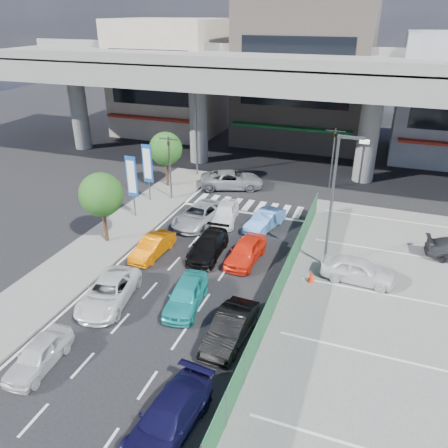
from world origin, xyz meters
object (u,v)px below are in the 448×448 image
at_px(taxi_teal_mid, 186,295).
at_px(traffic_cone, 311,276).
at_px(wagon_silver_front_left, 199,215).
at_px(sedan_black_mid, 208,246).
at_px(signboard_far, 148,165).
at_px(parked_sedan_white, 358,270).
at_px(sedan_white_mid_left, 109,292).
at_px(taxi_orange_left, 153,247).
at_px(street_lamp_right, 336,192).
at_px(signboard_near, 132,179).
at_px(traffic_light_left, 169,153).
at_px(crossing_wagon_silver, 232,180).
at_px(tree_near, 101,195).
at_px(taxi_orange_right, 246,251).
at_px(van_white_back_left, 39,355).
at_px(traffic_light_right, 334,144).
at_px(tree_far, 166,149).
at_px(sedan_white_front_mid, 225,213).
at_px(minivan_navy_back, 168,418).
at_px(hatch_black_mid_right, 230,328).
at_px(street_lamp_left, 198,125).
at_px(kei_truck_front_right, 265,220).

height_order(taxi_teal_mid, traffic_cone, taxi_teal_mid).
bearing_deg(wagon_silver_front_left, sedan_black_mid, -51.39).
bearing_deg(signboard_far, parked_sedan_white, -20.31).
xyz_separation_m(sedan_white_mid_left, taxi_orange_left, (-0.23, 5.18, -0.03)).
distance_m(street_lamp_right, sedan_black_mid, 8.41).
bearing_deg(signboard_near, traffic_light_left, 75.98).
relative_size(sedan_black_mid, crossing_wagon_silver, 0.82).
bearing_deg(tree_near, taxi_orange_right, 5.14).
bearing_deg(street_lamp_right, taxi_teal_mid, -133.91).
height_order(sedan_white_mid_left, taxi_teal_mid, taxi_teal_mid).
distance_m(van_white_back_left, sedan_black_mid, 11.78).
bearing_deg(crossing_wagon_silver, traffic_light_right, -90.30).
relative_size(tree_far, sedan_white_mid_left, 1.02).
bearing_deg(taxi_orange_left, parked_sedan_white, 9.73).
xyz_separation_m(sedan_black_mid, crossing_wagon_silver, (-2.42, 11.42, 0.11)).
xyz_separation_m(van_white_back_left, wagon_silver_front_left, (0.97, 15.27, 0.08)).
height_order(sedan_white_front_mid, traffic_cone, sedan_white_front_mid).
xyz_separation_m(minivan_navy_back, sedan_white_mid_left, (-6.46, 5.94, -0.01)).
xyz_separation_m(tree_far, van_white_back_left, (4.51, -21.12, -2.78)).
bearing_deg(sedan_white_front_mid, sedan_black_mid, -93.03).
distance_m(taxi_teal_mid, taxi_orange_left, 5.79).
bearing_deg(crossing_wagon_silver, sedan_white_front_mid, 175.13).
distance_m(van_white_back_left, parked_sedan_white, 16.81).
relative_size(traffic_light_left, hatch_black_mid_right, 1.24).
distance_m(street_lamp_left, minivan_navy_back, 27.73).
bearing_deg(taxi_orange_right, tree_far, 140.18).
bearing_deg(minivan_navy_back, sedan_black_mid, 111.47).
bearing_deg(street_lamp_left, minivan_navy_back, -69.22).
distance_m(tree_near, van_white_back_left, 11.59).
xyz_separation_m(tree_near, tree_far, (-0.80, 10.50, 0.00)).
bearing_deg(parked_sedan_white, tree_far, 64.52).
relative_size(sedan_black_mid, parked_sedan_white, 1.06).
bearing_deg(tree_near, kei_truck_front_right, 30.70).
distance_m(van_white_back_left, taxi_orange_left, 10.11).
relative_size(taxi_orange_right, crossing_wagon_silver, 0.76).
bearing_deg(parked_sedan_white, kei_truck_front_right, 59.45).
distance_m(minivan_navy_back, parked_sedan_white, 13.68).
distance_m(street_lamp_left, sedan_white_mid_left, 20.38).
distance_m(signboard_far, hatch_black_mid_right, 17.68).
distance_m(signboard_far, kei_truck_front_right, 10.30).
height_order(van_white_back_left, traffic_cone, van_white_back_left).
distance_m(traffic_light_left, sedan_white_front_mid, 6.82).
distance_m(sedan_white_mid_left, traffic_cone, 11.09).
bearing_deg(parked_sedan_white, sedan_white_front_mid, 68.10).
height_order(street_lamp_left, taxi_orange_right, street_lamp_left).
distance_m(van_white_back_left, taxi_teal_mid, 7.35).
bearing_deg(tree_near, sedan_black_mid, 5.78).
distance_m(hatch_black_mid_right, kei_truck_front_right, 11.87).
bearing_deg(street_lamp_right, traffic_light_left, 155.84).
relative_size(signboard_far, kei_truck_front_right, 1.21).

